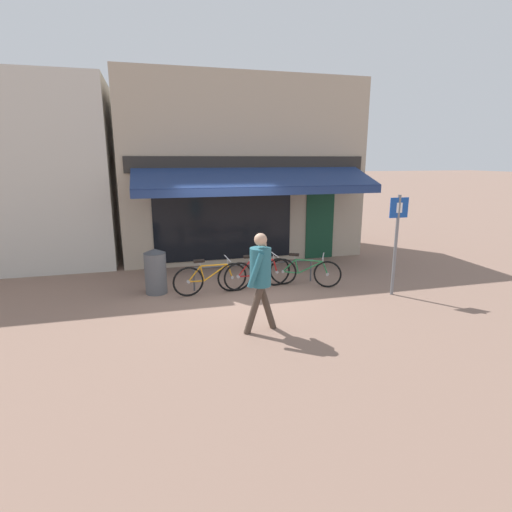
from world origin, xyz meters
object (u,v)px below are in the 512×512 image
at_px(bicycle_red, 258,273).
at_px(bicycle_green, 305,272).
at_px(parking_sign, 397,234).
at_px(bicycle_orange, 210,278).
at_px(pedestrian_adult, 260,272).
at_px(litter_bin, 156,271).

distance_m(bicycle_red, bicycle_green, 1.16).
relative_size(bicycle_green, parking_sign, 0.70).
bearing_deg(bicycle_orange, bicycle_red, 0.58).
height_order(pedestrian_adult, parking_sign, parking_sign).
bearing_deg(bicycle_orange, bicycle_green, -5.04).
bearing_deg(bicycle_red, pedestrian_adult, -112.53).
distance_m(pedestrian_adult, litter_bin, 3.21).
distance_m(bicycle_orange, pedestrian_adult, 2.40).
distance_m(bicycle_orange, bicycle_red, 1.15).
relative_size(bicycle_orange, pedestrian_adult, 0.95).
bearing_deg(parking_sign, bicycle_green, 147.46).
distance_m(bicycle_green, parking_sign, 2.27).
height_order(bicycle_orange, bicycle_red, bicycle_red).
distance_m(bicycle_green, litter_bin, 3.52).
bearing_deg(parking_sign, bicycle_orange, 164.82).
relative_size(bicycle_red, parking_sign, 0.75).
xyz_separation_m(bicycle_red, bicycle_green, (1.15, -0.11, -0.02)).
xyz_separation_m(bicycle_red, pedestrian_adult, (-0.59, -2.33, 0.72)).
bearing_deg(parking_sign, pedestrian_adult, -161.91).
bearing_deg(pedestrian_adult, parking_sign, 29.23).
bearing_deg(bicycle_orange, parking_sign, -20.28).
height_order(pedestrian_adult, litter_bin, pedestrian_adult).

